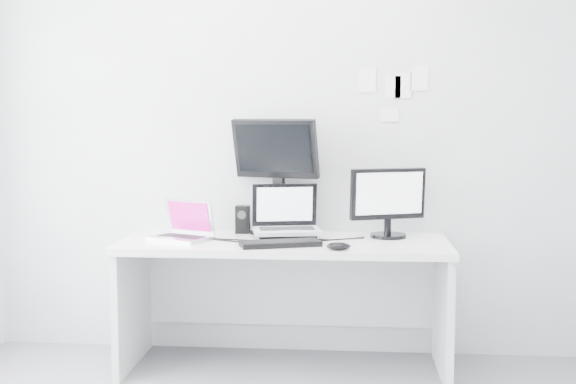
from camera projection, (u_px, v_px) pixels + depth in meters
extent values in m
plane|color=silver|center=(290.00, 127.00, 4.36)|extent=(3.60, 0.00, 3.60)
cube|color=white|center=(285.00, 305.00, 4.11)|extent=(1.80, 0.70, 0.73)
cube|color=silver|center=(180.00, 219.00, 4.07)|extent=(0.38, 0.35, 0.23)
cube|color=black|center=(243.00, 219.00, 4.32)|extent=(0.10, 0.10, 0.16)
cube|color=#BABDC2|center=(287.00, 211.00, 4.13)|extent=(0.42, 0.36, 0.31)
cube|color=black|center=(277.00, 175.00, 4.28)|extent=(0.54, 0.32, 0.69)
cube|color=black|center=(389.00, 202.00, 4.15)|extent=(0.49, 0.35, 0.41)
cube|color=black|center=(280.00, 244.00, 3.89)|extent=(0.45, 0.28, 0.03)
ellipsoid|color=black|center=(338.00, 246.00, 3.77)|extent=(0.13, 0.09, 0.04)
cube|color=white|center=(367.00, 80.00, 4.29)|extent=(0.10, 0.00, 0.14)
cube|color=white|center=(393.00, 87.00, 4.28)|extent=(0.09, 0.00, 0.13)
cube|color=white|center=(419.00, 78.00, 4.26)|extent=(0.10, 0.00, 0.14)
cube|color=white|center=(389.00, 115.00, 4.30)|extent=(0.11, 0.00, 0.08)
cube|color=white|center=(403.00, 86.00, 4.27)|extent=(0.09, 0.00, 0.15)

